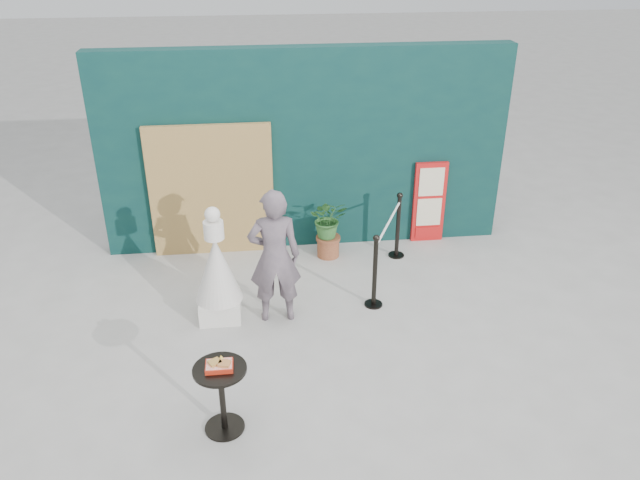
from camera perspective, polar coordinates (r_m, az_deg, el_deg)
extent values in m
plane|color=#ADAAA5|center=(7.26, 1.10, -11.39)|extent=(60.00, 60.00, 0.00)
cube|color=#092B2B|center=(9.32, -1.38, 8.20)|extent=(6.00, 0.30, 3.00)
cube|color=tan|center=(9.29, -9.88, 4.43)|extent=(1.80, 0.08, 2.00)
imported|color=slate|center=(7.61, -4.18, -1.53)|extent=(0.65, 0.43, 1.76)
cube|color=red|center=(9.80, 9.94, 3.43)|extent=(0.50, 0.06, 1.30)
cube|color=beige|center=(9.63, 10.16, 5.25)|extent=(0.38, 0.02, 0.45)
cube|color=beige|center=(9.83, 9.93, 2.54)|extent=(0.38, 0.02, 0.45)
cube|color=red|center=(9.97, 9.77, 0.72)|extent=(0.38, 0.02, 0.18)
cube|color=white|center=(8.09, -9.10, -6.07)|extent=(0.51, 0.51, 0.28)
cone|color=silver|center=(7.80, -9.40, -2.61)|extent=(0.60, 0.60, 0.84)
cylinder|color=white|center=(7.55, -9.70, 0.90)|extent=(0.24, 0.24, 0.22)
sphere|color=white|center=(7.46, -9.82, 2.32)|extent=(0.19, 0.19, 0.19)
cylinder|color=black|center=(6.58, -8.69, -16.55)|extent=(0.40, 0.40, 0.02)
cylinder|color=black|center=(6.35, -8.91, -14.26)|extent=(0.06, 0.06, 0.72)
cylinder|color=black|center=(6.11, -9.16, -11.61)|extent=(0.52, 0.52, 0.03)
cube|color=red|center=(6.08, -9.19, -11.32)|extent=(0.26, 0.19, 0.05)
cube|color=red|center=(6.07, -9.21, -11.12)|extent=(0.24, 0.17, 0.00)
cube|color=#C98D49|center=(6.07, -9.60, -10.96)|extent=(0.15, 0.14, 0.02)
cube|color=#DE9451|center=(6.04, -8.75, -11.10)|extent=(0.13, 0.13, 0.02)
cone|color=yellow|center=(6.09, -9.03, -10.58)|extent=(0.06, 0.06, 0.06)
cylinder|color=#995932|center=(9.39, 0.75, -0.69)|extent=(0.33, 0.33, 0.28)
cylinder|color=brown|center=(9.32, 0.75, 0.18)|extent=(0.37, 0.37, 0.05)
imported|color=#2C6129|center=(9.18, 0.76, 2.00)|extent=(0.55, 0.47, 0.61)
cylinder|color=black|center=(8.31, 4.90, -5.86)|extent=(0.24, 0.24, 0.02)
cylinder|color=black|center=(8.07, 5.03, -3.06)|extent=(0.06, 0.06, 0.96)
sphere|color=black|center=(7.82, 5.18, 0.17)|extent=(0.09, 0.09, 0.09)
cylinder|color=black|center=(9.52, 6.97, -1.37)|extent=(0.24, 0.24, 0.02)
cylinder|color=black|center=(9.31, 7.13, 1.17)|extent=(0.06, 0.06, 0.96)
sphere|color=black|center=(9.10, 7.31, 4.06)|extent=(0.09, 0.09, 0.09)
cylinder|color=white|center=(8.50, 6.29, 1.59)|extent=(0.63, 1.31, 0.03)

